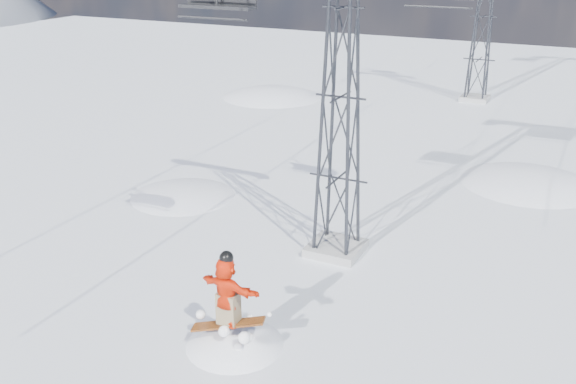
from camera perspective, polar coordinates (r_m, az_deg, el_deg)
name	(u,v)px	position (r m, az deg, el deg)	size (l,w,h in m)	color
ground	(186,377)	(16.84, -9.05, -15.89)	(120.00, 120.00, 0.00)	white
snow_terrain	(328,285)	(39.72, 3.58, -8.28)	(39.00, 37.00, 22.00)	white
lift_tower_near	(341,98)	(20.63, 4.70, 8.34)	(5.20, 1.80, 11.43)	#999999
lift_tower_far	(484,17)	(44.58, 17.00, 14.65)	(5.20, 1.80, 11.43)	#999999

